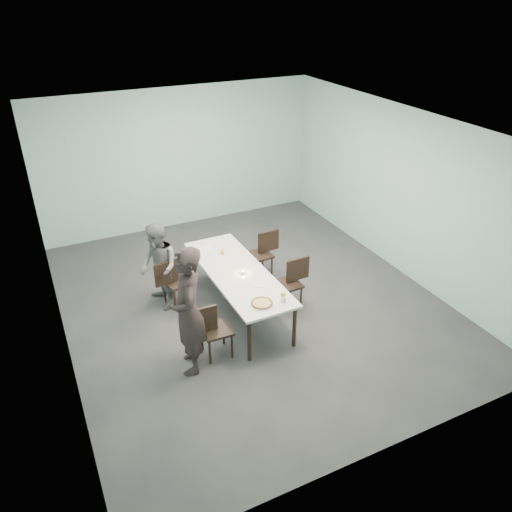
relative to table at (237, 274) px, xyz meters
name	(u,v)px	position (x,y,z in m)	size (l,w,h in m)	color
ground	(250,301)	(0.30, 0.16, -0.69)	(7.00, 7.00, 0.00)	#333335
room_shell	(249,191)	(0.30, 0.16, 1.33)	(6.02, 7.02, 3.01)	#9DC6C5
table	(237,274)	(0.00, 0.00, 0.00)	(0.92, 2.61, 0.75)	white
chair_near_left	(211,327)	(-0.81, -0.88, -0.19)	(0.62, 0.43, 0.87)	black
chair_far_left	(173,279)	(-0.90, 0.61, -0.19)	(0.65, 0.50, 0.87)	black
chair_near_right	(292,279)	(0.87, -0.25, -0.19)	(0.62, 0.43, 0.87)	black
chair_far_right	(263,251)	(0.89, 0.86, -0.19)	(0.62, 0.44, 0.87)	black
diner_near	(188,312)	(-1.15, -0.99, 0.26)	(0.69, 0.46, 1.90)	black
diner_far	(159,267)	(-1.09, 0.70, 0.05)	(0.73, 0.56, 1.49)	slate
pizza	(262,303)	(-0.05, -1.00, 0.08)	(0.34, 0.34, 0.04)	white
side_plate	(259,284)	(0.14, -0.51, 0.06)	(0.18, 0.18, 0.01)	white
beer_glass	(283,296)	(0.26, -1.05, 0.13)	(0.08, 0.08, 0.15)	yellow
water_tumbler	(283,299)	(0.25, -1.08, 0.10)	(0.08, 0.08, 0.09)	silver
tealight	(243,272)	(0.06, -0.10, 0.08)	(0.06, 0.06, 0.05)	silver
amber_tumbler	(223,252)	(0.01, 0.65, 0.10)	(0.07, 0.07, 0.08)	yellow
menu	(205,249)	(-0.21, 0.92, 0.06)	(0.30, 0.22, 0.01)	silver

